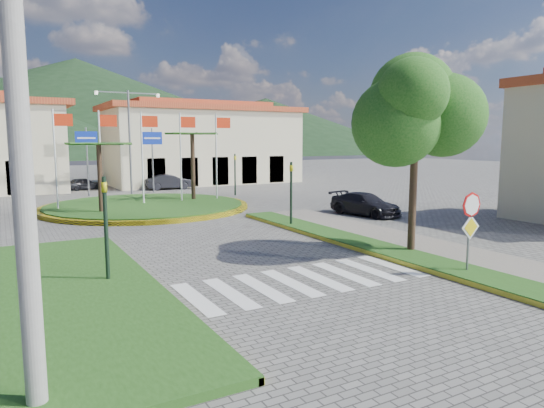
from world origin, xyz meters
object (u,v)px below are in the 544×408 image
roundabout_island (146,206)px  car_side_right (365,204)px  stop_sign (470,219)px  deciduous_tree (416,114)px  utility_pole (18,122)px  car_dark_b (169,182)px  car_dark_a (84,184)px

roundabout_island → car_side_right: 13.46m
stop_sign → deciduous_tree: 4.59m
roundabout_island → car_side_right: size_ratio=2.91×
utility_pole → car_side_right: utility_pole is taller
roundabout_island → utility_pole: size_ratio=1.41×
car_dark_b → deciduous_tree: bearing=-174.7°
deciduous_tree → utility_pole: utility_pole is taller
car_dark_a → car_side_right: (11.84, -22.84, 0.10)m
utility_pole → car_dark_b: size_ratio=2.25×
stop_sign → car_side_right: bearing=64.8°
roundabout_island → deciduous_tree: 18.55m
stop_sign → roundabout_island: bearing=103.7°
stop_sign → car_dark_a: size_ratio=0.85×
utility_pole → car_dark_a: (5.87, 36.09, -3.97)m
car_dark_a → car_dark_b: size_ratio=0.78×
stop_sign → car_dark_b: stop_sign is taller
car_dark_a → car_dark_b: (6.56, -3.17, 0.13)m
stop_sign → car_side_right: stop_sign is taller
stop_sign → car_dark_b: bearing=89.9°
stop_sign → car_dark_b: (0.03, 30.95, -1.13)m
roundabout_island → stop_sign: size_ratio=4.79×
car_side_right → deciduous_tree: bearing=-130.9°
deciduous_tree → roundabout_island: bearing=107.9°
deciduous_tree → car_side_right: 10.53m
deciduous_tree → utility_pole: bearing=-159.0°
roundabout_island → car_side_right: bearing=-40.6°
deciduous_tree → car_side_right: size_ratio=1.56×
deciduous_tree → car_dark_a: deciduous_tree is taller
roundabout_island → utility_pole: 23.64m
roundabout_island → deciduous_tree: (5.50, -17.00, 5.01)m
deciduous_tree → car_dark_a: (-7.13, 31.09, -4.65)m
deciduous_tree → car_dark_a: bearing=102.9°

